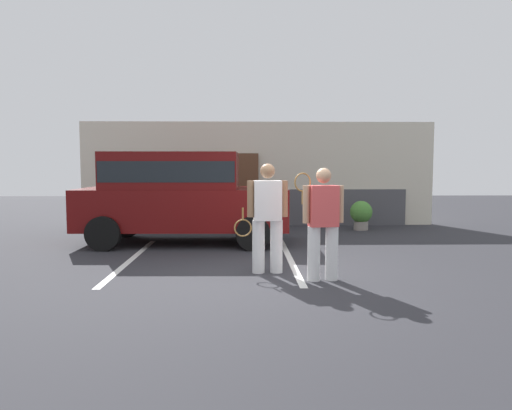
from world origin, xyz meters
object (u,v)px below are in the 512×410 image
parked_suv (180,193)px  tennis_player_woman (323,222)px  potted_plant_by_porch (361,214)px  tennis_player_man (267,217)px

parked_suv → tennis_player_woman: (2.66, -3.60, -0.24)m
tennis_player_woman → parked_suv: bearing=-60.9°
tennis_player_woman → potted_plant_by_porch: 6.08m
tennis_player_man → potted_plant_by_porch: bearing=-121.6°
parked_suv → tennis_player_woman: parked_suv is taller
parked_suv → potted_plant_by_porch: bearing=25.7°
tennis_player_woman → potted_plant_by_porch: (1.98, 5.73, -0.46)m
parked_suv → potted_plant_by_porch: parked_suv is taller
tennis_player_woman → potted_plant_by_porch: size_ratio=2.18×
parked_suv → tennis_player_woman: 4.48m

